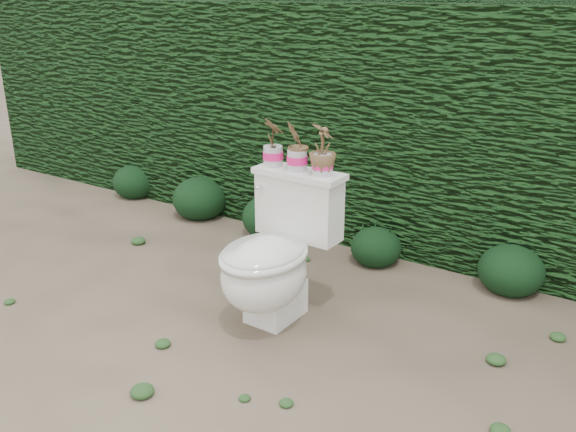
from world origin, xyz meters
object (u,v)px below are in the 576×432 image
Objects in this scene: potted_plant_left at (273,143)px; potted_plant_center at (297,147)px; potted_plant_right at (323,151)px; toilet at (273,259)px.

potted_plant_left and potted_plant_center have the same top height.
potted_plant_center is 1.00× the size of potted_plant_right.
potted_plant_left is (-0.16, 0.24, 0.55)m from toilet.
toilet is 3.10× the size of potted_plant_center.
toilet is at bearing 147.74° from potted_plant_left.
potted_plant_left is at bearing 57.41° from potted_plant_right.
potted_plant_center reaches higher than toilet.
potted_plant_center is 0.16m from potted_plant_right.
toilet is 0.60m from potted_plant_center.
potted_plant_right reaches higher than potted_plant_center.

